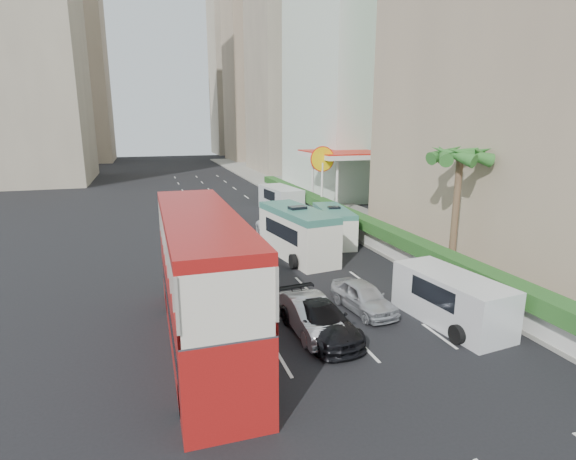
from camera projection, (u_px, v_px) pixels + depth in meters
name	position (u px, v px, depth m)	size (l,w,h in m)	color
ground_plane	(352.00, 324.00, 18.56)	(200.00, 200.00, 0.00)	black
double_decker_bus	(203.00, 281.00, 16.21)	(2.50, 11.00, 5.06)	#A11514
car_silver_lane_a	(310.00, 331.00, 17.94)	(1.46, 4.18, 1.38)	#B9BCC1
car_silver_lane_b	(363.00, 310.00, 19.90)	(1.53, 3.80, 1.30)	#B9BCC1
car_black	(319.00, 335.00, 17.61)	(1.91, 4.70, 1.36)	black
van_asset	(280.00, 237.00, 32.61)	(2.15, 4.67, 1.30)	silver
minibus_near	(297.00, 233.00, 27.61)	(2.25, 6.76, 3.00)	silver
minibus_far	(334.00, 225.00, 31.00)	(1.79, 5.36, 2.37)	silver
panel_van_near	(451.00, 299.00, 18.50)	(2.06, 5.16, 2.06)	silver
panel_van_far	(281.00, 199.00, 41.73)	(2.28, 5.70, 2.28)	silver
sidewalk	(325.00, 206.00, 44.35)	(6.00, 120.00, 0.18)	#99968C
kerb_wall	(346.00, 226.00, 33.20)	(0.30, 44.00, 1.00)	silver
hedge	(347.00, 214.00, 33.00)	(1.10, 44.00, 0.70)	#2D6626
palm_tree	(455.00, 214.00, 23.76)	(0.36, 0.36, 6.40)	brown
shell_station	(344.00, 181.00, 42.17)	(6.50, 8.00, 5.50)	silver
tower_mid	(303.00, 14.00, 71.74)	(16.00, 16.00, 50.00)	tan
tower_far_a	(260.00, 54.00, 94.40)	(14.00, 14.00, 44.00)	tan
tower_far_b	(240.00, 75.00, 115.26)	(14.00, 14.00, 40.00)	tan
tower_left_b	(62.00, 46.00, 90.17)	(16.00, 16.00, 46.00)	tan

